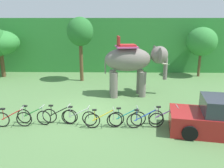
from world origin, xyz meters
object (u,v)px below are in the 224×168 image
at_px(tree_far_right, 0,43).
at_px(bike_white, 79,117).
at_px(tree_far_left, 80,32).
at_px(bike_black, 60,116).
at_px(bike_blue, 145,120).
at_px(elephant, 133,62).
at_px(parked_car, 222,119).
at_px(bike_red, 13,119).
at_px(bike_yellow, 103,120).
at_px(bike_teal, 127,118).
at_px(bike_green, 34,116).
at_px(bike_purple, 167,117).
at_px(tree_center, 202,42).

distance_m(tree_far_right, bike_white, 12.51).
relative_size(tree_far_left, bike_black, 2.90).
distance_m(bike_black, bike_blue, 3.98).
xyz_separation_m(elephant, parked_car, (3.46, -5.20, -1.55)).
distance_m(elephant, bike_red, 7.67).
relative_size(bike_white, bike_yellow, 1.00).
height_order(tree_far_right, bike_red, tree_far_right).
height_order(bike_teal, parked_car, parked_car).
xyz_separation_m(bike_teal, parked_car, (4.01, -0.63, 0.26)).
height_order(tree_far_left, bike_white, tree_far_left).
height_order(elephant, bike_red, elephant).
distance_m(bike_yellow, bike_teal, 1.10).
bearing_deg(tree_far_left, bike_black, -89.10).
distance_m(bike_white, parked_car, 6.28).
distance_m(bike_green, bike_purple, 6.18).
xyz_separation_m(tree_far_left, bike_purple, (5.11, -8.00, -3.42)).
distance_m(bike_green, bike_yellow, 3.28).
relative_size(bike_white, bike_blue, 1.00).
bearing_deg(bike_green, tree_far_right, 122.31).
bearing_deg(tree_center, tree_far_left, -170.40).
xyz_separation_m(tree_far_right, bike_purple, (12.03, -9.19, -2.50)).
xyz_separation_m(bike_black, bike_blue, (3.96, -0.40, 0.00)).
height_order(bike_green, bike_yellow, same).
bearing_deg(tree_far_right, tree_far_left, -9.76).
xyz_separation_m(bike_yellow, bike_purple, (2.91, 0.38, 0.00)).
bearing_deg(bike_teal, tree_far_left, 111.83).
distance_m(tree_center, bike_teal, 12.16).
relative_size(bike_black, bike_purple, 1.00).
bearing_deg(tree_center, bike_white, -132.08).
xyz_separation_m(tree_far_right, tree_far_left, (6.92, -1.19, 0.92)).
relative_size(elephant, parked_car, 0.95).
distance_m(bike_red, bike_white, 2.99).
bearing_deg(bike_red, bike_black, 11.10).
height_order(tree_far_right, tree_center, tree_center).
distance_m(tree_far_right, bike_yellow, 13.46).
bearing_deg(tree_far_right, bike_purple, -37.38).
xyz_separation_m(bike_white, bike_yellow, (1.14, -0.27, 0.00)).
bearing_deg(bike_red, bike_green, 18.72).
relative_size(tree_far_right, elephant, 0.93).
relative_size(bike_yellow, parked_car, 0.38).
bearing_deg(elephant, bike_black, -130.46).
height_order(elephant, parked_car, elephant).
xyz_separation_m(tree_far_right, tree_center, (16.82, 0.48, 0.09)).
xyz_separation_m(bike_black, bike_teal, (3.16, -0.24, 0.00)).
bearing_deg(parked_car, bike_white, 173.61).
relative_size(tree_center, bike_teal, 2.44).
relative_size(bike_teal, parked_car, 0.38).
relative_size(tree_center, elephant, 0.99).
height_order(tree_center, bike_black, tree_center).
height_order(tree_far_right, bike_green, tree_far_right).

